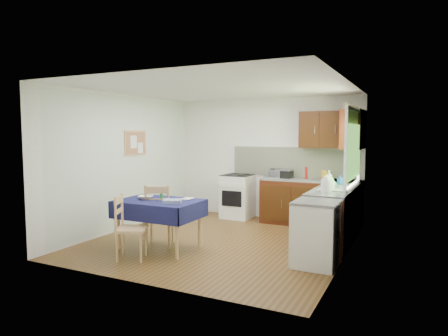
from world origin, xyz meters
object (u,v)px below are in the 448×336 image
at_px(dining_table, 159,207).
at_px(sandwich_press, 284,173).
at_px(dish_rack, 331,189).
at_px(chair_near, 128,226).
at_px(toaster, 275,174).
at_px(chair_far, 159,213).
at_px(kettle, 326,185).

relative_size(dining_table, sandwich_press, 4.11).
relative_size(dining_table, dish_rack, 3.18).
relative_size(chair_near, toaster, 3.84).
height_order(chair_far, chair_near, chair_far).
bearing_deg(chair_near, dining_table, -33.39).
bearing_deg(chair_far, dish_rack, 179.89).
height_order(chair_near, dish_rack, dish_rack).
distance_m(toaster, dish_rack, 1.87).
bearing_deg(toaster, sandwich_press, 14.08).
xyz_separation_m(dining_table, chair_far, (-0.10, 0.13, -0.13)).
xyz_separation_m(chair_near, kettle, (2.43, 1.60, 0.53)).
bearing_deg(chair_far, kettle, 175.39).
relative_size(toaster, dish_rack, 0.61).
relative_size(dining_table, kettle, 4.81).
xyz_separation_m(chair_far, kettle, (2.43, 0.85, 0.49)).
bearing_deg(kettle, dish_rack, 82.09).
distance_m(toaster, kettle, 2.02).
bearing_deg(kettle, dining_table, -157.19).
xyz_separation_m(dining_table, dish_rack, (2.37, 1.22, 0.27)).
bearing_deg(chair_far, dining_table, 102.96).
bearing_deg(chair_near, chair_far, -24.41).
height_order(chair_far, toaster, toaster).
xyz_separation_m(toaster, sandwich_press, (0.17, 0.06, 0.00)).
bearing_deg(sandwich_press, dish_rack, -71.05).
distance_m(chair_near, kettle, 2.96).
height_order(dining_table, toaster, toaster).
xyz_separation_m(chair_near, sandwich_press, (1.28, 3.20, 0.50)).
relative_size(dish_rack, kettle, 1.51).
bearing_deg(chair_far, toaster, -139.00).
height_order(toaster, kettle, kettle).
bearing_deg(sandwich_press, dining_table, -136.70).
height_order(chair_near, sandwich_press, sandwich_press).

